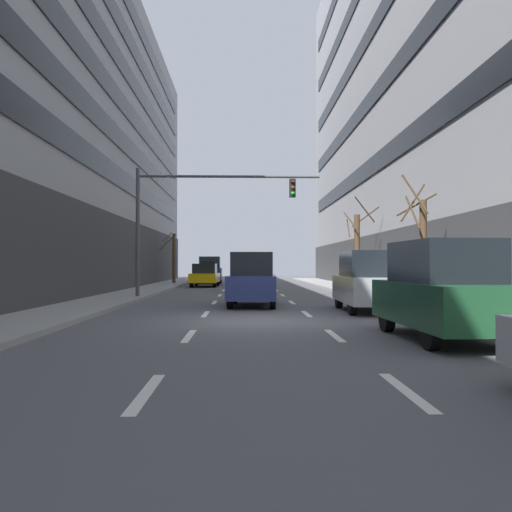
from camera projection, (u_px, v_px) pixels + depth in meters
ground_plane at (258, 321)px, 14.34m from camera, size 120.00×120.00×0.00m
sidewalk_left at (37, 319)px, 14.19m from camera, size 2.56×80.00×0.14m
sidewalk_right at (474, 318)px, 14.49m from camera, size 2.56×80.00×0.14m
lane_stripe_l1_s2 at (146, 392)px, 6.30m from camera, size 0.16×2.00×0.01m
lane_stripe_l1_s3 at (189, 336)px, 11.30m from camera, size 0.16×2.00×0.01m
lane_stripe_l1_s4 at (206, 314)px, 16.30m from camera, size 0.16×2.00×0.01m
lane_stripe_l1_s5 at (214, 302)px, 21.29m from camera, size 0.16×2.00×0.01m
lane_stripe_l1_s6 at (220, 295)px, 26.29m from camera, size 0.16×2.00×0.01m
lane_stripe_l1_s7 at (224, 290)px, 31.29m from camera, size 0.16×2.00×0.01m
lane_stripe_l1_s8 at (226, 287)px, 36.29m from camera, size 0.16×2.00×0.01m
lane_stripe_l1_s9 at (228, 284)px, 41.29m from camera, size 0.16×2.00×0.01m
lane_stripe_l1_s10 at (230, 282)px, 46.28m from camera, size 0.16×2.00×0.01m
lane_stripe_l2_s2 at (406, 391)px, 6.38m from camera, size 0.16×2.00×0.01m
lane_stripe_l2_s3 at (334, 335)px, 11.38m from camera, size 0.16×2.00×0.01m
lane_stripe_l2_s4 at (307, 314)px, 16.38m from camera, size 0.16×2.00×0.01m
lane_stripe_l2_s5 at (292, 302)px, 21.37m from camera, size 0.16×2.00×0.01m
lane_stripe_l2_s6 at (282, 295)px, 26.37m from camera, size 0.16×2.00×0.01m
lane_stripe_l2_s7 at (276, 290)px, 31.37m from camera, size 0.16×2.00×0.01m
lane_stripe_l2_s8 at (272, 287)px, 36.37m from camera, size 0.16×2.00×0.01m
lane_stripe_l2_s9 at (268, 284)px, 41.37m from camera, size 0.16×2.00×0.01m
lane_stripe_l2_s10 at (265, 282)px, 46.36m from camera, size 0.16×2.00×0.01m
car_driving_0 at (210, 270)px, 42.95m from camera, size 2.02×4.63×2.22m
car_driving_1 at (252, 279)px, 19.52m from camera, size 1.94×4.25×2.02m
taxi_driving_2 at (248, 271)px, 38.51m from camera, size 1.93×4.49×2.34m
taxi_driving_3 at (205, 275)px, 36.54m from camera, size 1.96×4.41×1.81m
taxi_driving_4 at (252, 278)px, 31.00m from camera, size 1.85×4.24×1.75m
car_parked_1 at (443, 290)px, 10.77m from camera, size 1.91×4.32×2.07m
car_parked_2 at (368, 281)px, 17.23m from camera, size 1.85×4.22×2.02m
traffic_signal_0 at (196, 206)px, 23.48m from camera, size 8.39×0.35×5.82m
street_tree_0 at (357, 250)px, 28.21m from camera, size 1.97×2.18×5.06m
street_tree_1 at (173, 257)px, 40.38m from camera, size 1.33×1.88×4.02m
street_tree_2 at (422, 247)px, 17.87m from camera, size 1.49×1.51×4.57m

